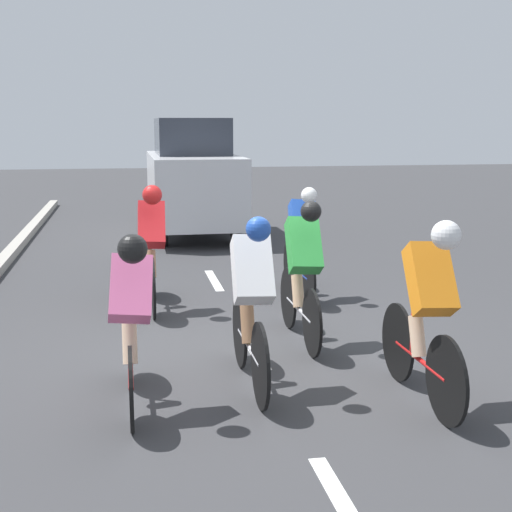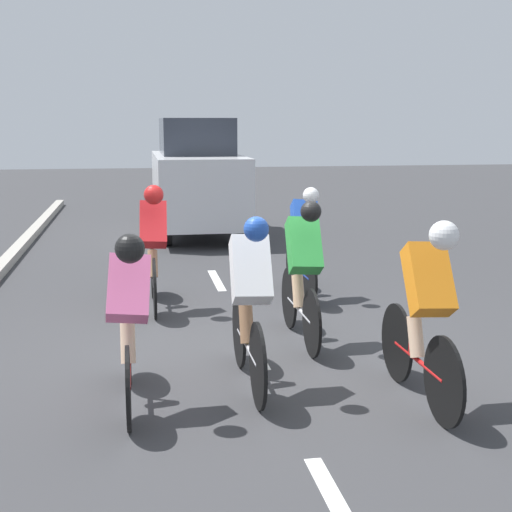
{
  "view_description": "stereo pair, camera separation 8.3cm",
  "coord_description": "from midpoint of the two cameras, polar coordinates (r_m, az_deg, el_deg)",
  "views": [
    {
      "loc": [
        1.23,
        6.84,
        2.26
      ],
      "look_at": [
        -0.04,
        -0.05,
        0.95
      ],
      "focal_mm": 50.0,
      "sensor_mm": 36.0,
      "label": 1
    },
    {
      "loc": [
        1.14,
        6.85,
        2.26
      ],
      "look_at": [
        -0.04,
        -0.05,
        0.95
      ],
      "focal_mm": 50.0,
      "sensor_mm": 36.0,
      "label": 2
    }
  ],
  "objects": [
    {
      "name": "ground_plane",
      "position": [
        7.3,
        0.1,
        -7.42
      ],
      "size": [
        60.0,
        60.0,
        0.0
      ],
      "primitive_type": "plane",
      "color": "#38383A"
    },
    {
      "name": "lane_stripe_mid",
      "position": [
        7.35,
        0.04,
        -7.29
      ],
      "size": [
        0.12,
        1.4,
        0.01
      ],
      "primitive_type": "cube",
      "color": "white",
      "rests_on": "ground"
    },
    {
      "name": "lane_stripe_far",
      "position": [
        10.41,
        -2.95,
        -1.94
      ],
      "size": [
        0.12,
        1.4,
        0.01
      ],
      "primitive_type": "cube",
      "color": "white",
      "rests_on": "ground"
    },
    {
      "name": "cyclist_pink",
      "position": [
        5.7,
        -9.74,
        -4.7
      ],
      "size": [
        0.36,
        1.62,
        1.46
      ],
      "color": "black",
      "rests_on": "ground"
    },
    {
      "name": "cyclist_orange",
      "position": [
        5.85,
        13.81,
        -4.1
      ],
      "size": [
        0.34,
        1.68,
        1.55
      ],
      "color": "black",
      "rests_on": "ground"
    },
    {
      "name": "support_car",
      "position": [
        14.65,
        -4.58,
        6.26
      ],
      "size": [
        1.7,
        4.13,
        2.35
      ],
      "color": "black",
      "rests_on": "ground"
    },
    {
      "name": "cyclist_green",
      "position": [
        7.31,
        4.08,
        -1.08
      ],
      "size": [
        0.35,
        1.71,
        1.51
      ],
      "color": "black",
      "rests_on": "ground"
    },
    {
      "name": "cyclist_red",
      "position": [
        8.74,
        -7.95,
        0.94
      ],
      "size": [
        0.34,
        1.75,
        1.55
      ],
      "color": "black",
      "rests_on": "ground"
    },
    {
      "name": "cyclist_blue",
      "position": [
        9.26,
        4.07,
        1.26
      ],
      "size": [
        0.37,
        1.69,
        1.47
      ],
      "color": "black",
      "rests_on": "ground"
    },
    {
      "name": "cyclist_white",
      "position": [
        6.04,
        -0.11,
        -3.55
      ],
      "size": [
        0.34,
        1.74,
        1.53
      ],
      "color": "black",
      "rests_on": "ground"
    }
  ]
}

